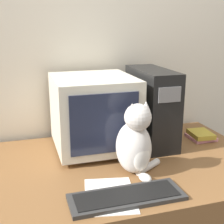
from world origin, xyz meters
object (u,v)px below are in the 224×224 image
object	(u,v)px
cat	(135,143)
book_stack	(201,135)
computer_tower	(151,107)
keyboard	(127,197)
pen	(90,195)
crt_monitor	(94,113)

from	to	relation	value
cat	book_stack	world-z (taller)	cat
computer_tower	book_stack	xyz separation A→B (m)	(0.33, -0.04, -0.20)
book_stack	keyboard	bearing A→B (deg)	-142.69
pen	crt_monitor	bearing A→B (deg)	74.18
pen	book_stack	bearing A→B (deg)	28.78
keyboard	cat	world-z (taller)	cat
cat	book_stack	xyz separation A→B (m)	(0.56, 0.31, -0.13)
crt_monitor	cat	size ratio (longest dim) A/B	1.30
crt_monitor	book_stack	distance (m)	0.71
crt_monitor	keyboard	world-z (taller)	crt_monitor
keyboard	book_stack	size ratio (longest dim) A/B	2.85
computer_tower	cat	world-z (taller)	computer_tower
computer_tower	keyboard	world-z (taller)	computer_tower
crt_monitor	computer_tower	world-z (taller)	computer_tower
keyboard	book_stack	world-z (taller)	book_stack
crt_monitor	keyboard	bearing A→B (deg)	-90.11
pen	keyboard	bearing A→B (deg)	-25.60
crt_monitor	pen	size ratio (longest dim) A/B	3.32
computer_tower	cat	distance (m)	0.43
cat	computer_tower	bearing A→B (deg)	46.58
computer_tower	pen	distance (m)	0.74
book_stack	pen	xyz separation A→B (m)	(-0.82, -0.45, -0.02)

